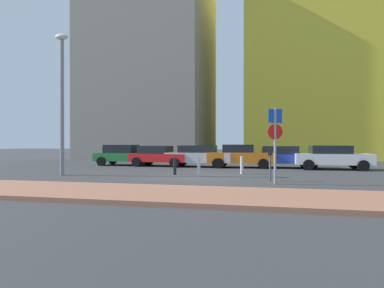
% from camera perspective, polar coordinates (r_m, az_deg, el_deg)
% --- Properties ---
extents(ground_plane, '(120.00, 120.00, 0.00)m').
position_cam_1_polar(ground_plane, '(15.33, 0.98, -5.91)').
color(ground_plane, '#38383A').
extents(sidewalk_brick, '(40.00, 3.23, 0.14)m').
position_cam_1_polar(sidewalk_brick, '(9.98, -5.37, -8.86)').
color(sidewalk_brick, '#9E664C').
rests_on(sidewalk_brick, ground).
extents(parked_car_green, '(4.32, 2.03, 1.48)m').
position_cam_1_polar(parked_car_green, '(23.64, -11.88, -1.87)').
color(parked_car_green, '#237238').
rests_on(parked_car_green, ground).
extents(parked_car_red, '(4.14, 2.21, 1.41)m').
position_cam_1_polar(parked_car_red, '(22.45, -5.93, -2.04)').
color(parked_car_red, red).
rests_on(parked_car_red, ground).
extents(parked_car_silver, '(4.44, 2.05, 1.45)m').
position_cam_1_polar(parked_car_silver, '(21.66, 1.23, -2.04)').
color(parked_car_silver, '#B7BABF').
rests_on(parked_car_silver, ground).
extents(parked_car_orange, '(4.34, 2.22, 1.51)m').
position_cam_1_polar(parked_car_orange, '(21.34, 8.46, -2.06)').
color(parked_car_orange, orange).
rests_on(parked_car_orange, ground).
extents(parked_car_blue, '(4.34, 2.04, 1.41)m').
position_cam_1_polar(parked_car_blue, '(21.64, 16.10, -2.12)').
color(parked_car_blue, '#1E389E').
rests_on(parked_car_blue, ground).
extents(parked_car_white, '(4.41, 2.09, 1.46)m').
position_cam_1_polar(parked_car_white, '(21.37, 23.54, -2.10)').
color(parked_car_white, white).
rests_on(parked_car_white, ground).
extents(parking_sign_post, '(0.59, 0.19, 3.01)m').
position_cam_1_polar(parking_sign_post, '(13.05, 14.55, 1.32)').
color(parking_sign_post, gray).
rests_on(parking_sign_post, ground).
extents(parking_meter, '(0.18, 0.14, 1.38)m').
position_cam_1_polar(parking_meter, '(14.10, 13.72, -2.80)').
color(parking_meter, '#4C4C51').
rests_on(parking_meter, ground).
extents(street_lamp, '(0.70, 0.36, 7.11)m').
position_cam_1_polar(street_lamp, '(17.54, -22.12, 8.53)').
color(street_lamp, gray).
rests_on(street_lamp, ground).
extents(traffic_bollard_near, '(0.15, 0.15, 0.99)m').
position_cam_1_polar(traffic_bollard_near, '(15.62, 1.21, -3.97)').
color(traffic_bollard_near, '#B7B7BC').
rests_on(traffic_bollard_near, ground).
extents(traffic_bollard_mid, '(0.17, 0.17, 0.92)m').
position_cam_1_polar(traffic_bollard_mid, '(17.01, 8.87, -3.75)').
color(traffic_bollard_mid, '#B7B7BC').
rests_on(traffic_bollard_mid, ground).
extents(traffic_bollard_far, '(0.17, 0.17, 0.88)m').
position_cam_1_polar(traffic_bollard_far, '(16.48, -3.08, -3.94)').
color(traffic_bollard_far, black).
rests_on(traffic_bollard_far, ground).
extents(building_colorful_midrise, '(16.39, 16.87, 29.80)m').
position_cam_1_polar(building_colorful_midrise, '(42.01, 21.72, 18.66)').
color(building_colorful_midrise, gold).
rests_on(building_colorful_midrise, ground).
extents(building_under_construction, '(12.88, 14.00, 20.43)m').
position_cam_1_polar(building_under_construction, '(39.03, -6.88, 12.97)').
color(building_under_construction, gray).
rests_on(building_under_construction, ground).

